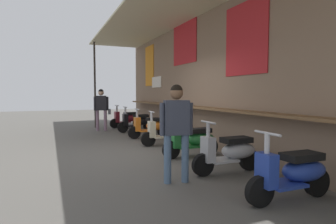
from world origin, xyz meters
TOP-DOWN VIEW (x-y plane):
  - ground_plane at (0.00, 0.00)m, footprint 37.57×37.57m
  - market_stall_facade at (0.00, 1.87)m, footprint 13.42×2.45m
  - scooter_maroon at (-5.13, 1.08)m, footprint 0.48×1.40m
  - scooter_black at (-3.68, 1.08)m, footprint 0.46×1.40m
  - scooter_orange at (-2.16, 1.08)m, footprint 0.46×1.40m
  - scooter_cream at (-0.76, 1.08)m, footprint 0.48×1.40m
  - scooter_green at (0.77, 1.08)m, footprint 0.46×1.40m
  - scooter_silver at (2.19, 1.08)m, footprint 0.46×1.40m
  - scooter_blue at (3.64, 1.08)m, footprint 0.46×1.40m
  - shopper_with_handbag at (-4.54, -0.11)m, footprint 0.30×0.65m
  - shopper_browsing at (2.32, -0.08)m, footprint 0.26×0.55m

SIDE VIEW (x-z plane):
  - ground_plane at x=0.00m, z-range 0.00..0.00m
  - scooter_maroon at x=-5.13m, z-range -0.10..0.87m
  - scooter_black at x=-3.68m, z-range -0.10..0.87m
  - scooter_orange at x=-2.16m, z-range -0.10..0.87m
  - scooter_cream at x=-0.76m, z-range -0.10..0.87m
  - scooter_green at x=0.77m, z-range -0.10..0.87m
  - scooter_silver at x=2.19m, z-range -0.10..0.87m
  - scooter_blue at x=3.64m, z-range -0.10..0.87m
  - shopper_with_handbag at x=-4.54m, z-range 0.17..1.78m
  - shopper_browsing at x=2.32m, z-range 0.18..1.78m
  - market_stall_facade at x=0.00m, z-range 0.20..3.92m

